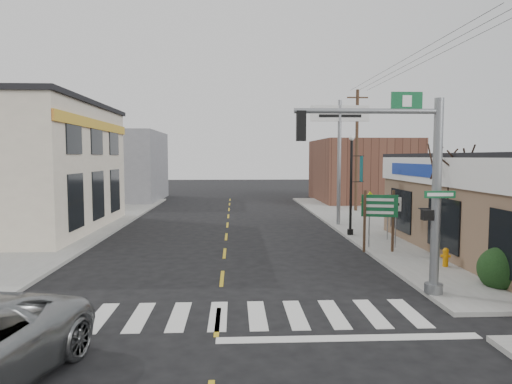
{
  "coord_description": "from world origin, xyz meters",
  "views": [
    {
      "loc": [
        0.43,
        -11.06,
        4.09
      ],
      "look_at": [
        1.21,
        5.45,
        2.8
      ],
      "focal_mm": 32.0,
      "sensor_mm": 36.0,
      "label": 1
    }
  ],
  "objects_px": {
    "fire_hydrant": "(446,256)",
    "dance_center_sign": "(340,132)",
    "lamp_post": "(352,177)",
    "utility_pole_far": "(357,149)",
    "traffic_signal_pole": "(413,175)",
    "guide_sign": "(379,212)",
    "bare_tree": "(451,153)"
  },
  "relations": [
    {
      "from": "fire_hydrant",
      "to": "dance_center_sign",
      "type": "bearing_deg",
      "value": 98.34
    },
    {
      "from": "lamp_post",
      "to": "dance_center_sign",
      "type": "xyz_separation_m",
      "value": [
        0.14,
        3.54,
        2.48
      ]
    },
    {
      "from": "lamp_post",
      "to": "utility_pole_far",
      "type": "relative_size",
      "value": 0.57
    },
    {
      "from": "lamp_post",
      "to": "dance_center_sign",
      "type": "bearing_deg",
      "value": 68.15
    },
    {
      "from": "traffic_signal_pole",
      "to": "guide_sign",
      "type": "relative_size",
      "value": 2.24
    },
    {
      "from": "lamp_post",
      "to": "guide_sign",
      "type": "bearing_deg",
      "value": -108.96
    },
    {
      "from": "fire_hydrant",
      "to": "lamp_post",
      "type": "relative_size",
      "value": 0.14
    },
    {
      "from": "dance_center_sign",
      "to": "utility_pole_far",
      "type": "relative_size",
      "value": 0.82
    },
    {
      "from": "fire_hydrant",
      "to": "lamp_post",
      "type": "bearing_deg",
      "value": 103.66
    },
    {
      "from": "guide_sign",
      "to": "dance_center_sign",
      "type": "relative_size",
      "value": 0.36
    },
    {
      "from": "fire_hydrant",
      "to": "dance_center_sign",
      "type": "xyz_separation_m",
      "value": [
        -1.52,
        10.37,
        5.01
      ]
    },
    {
      "from": "traffic_signal_pole",
      "to": "dance_center_sign",
      "type": "height_order",
      "value": "dance_center_sign"
    },
    {
      "from": "lamp_post",
      "to": "dance_center_sign",
      "type": "distance_m",
      "value": 4.33
    },
    {
      "from": "lamp_post",
      "to": "utility_pole_far",
      "type": "bearing_deg",
      "value": 54.25
    },
    {
      "from": "guide_sign",
      "to": "utility_pole_far",
      "type": "distance_m",
      "value": 15.07
    },
    {
      "from": "traffic_signal_pole",
      "to": "fire_hydrant",
      "type": "distance_m",
      "value": 5.04
    },
    {
      "from": "guide_sign",
      "to": "lamp_post",
      "type": "height_order",
      "value": "lamp_post"
    },
    {
      "from": "traffic_signal_pole",
      "to": "dance_center_sign",
      "type": "bearing_deg",
      "value": 85.92
    },
    {
      "from": "lamp_post",
      "to": "utility_pole_far",
      "type": "distance_m",
      "value": 10.83
    },
    {
      "from": "utility_pole_far",
      "to": "fire_hydrant",
      "type": "bearing_deg",
      "value": -93.72
    },
    {
      "from": "guide_sign",
      "to": "fire_hydrant",
      "type": "bearing_deg",
      "value": -44.13
    },
    {
      "from": "dance_center_sign",
      "to": "utility_pole_far",
      "type": "xyz_separation_m",
      "value": [
        2.84,
        6.74,
        -0.88
      ]
    },
    {
      "from": "lamp_post",
      "to": "fire_hydrant",
      "type": "bearing_deg",
      "value": -95.93
    },
    {
      "from": "guide_sign",
      "to": "dance_center_sign",
      "type": "height_order",
      "value": "dance_center_sign"
    },
    {
      "from": "guide_sign",
      "to": "fire_hydrant",
      "type": "distance_m",
      "value": 3.34
    },
    {
      "from": "dance_center_sign",
      "to": "guide_sign",
      "type": "bearing_deg",
      "value": -89.38
    },
    {
      "from": "fire_hydrant",
      "to": "utility_pole_far",
      "type": "xyz_separation_m",
      "value": [
        1.32,
        17.12,
        4.13
      ]
    },
    {
      "from": "guide_sign",
      "to": "bare_tree",
      "type": "xyz_separation_m",
      "value": [
        2.18,
        -1.63,
        2.4
      ]
    },
    {
      "from": "lamp_post",
      "to": "utility_pole_far",
      "type": "height_order",
      "value": "utility_pole_far"
    },
    {
      "from": "traffic_signal_pole",
      "to": "guide_sign",
      "type": "distance_m",
      "value": 6.06
    },
    {
      "from": "guide_sign",
      "to": "bare_tree",
      "type": "bearing_deg",
      "value": -22.7
    },
    {
      "from": "dance_center_sign",
      "to": "bare_tree",
      "type": "relative_size",
      "value": 1.39
    }
  ]
}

